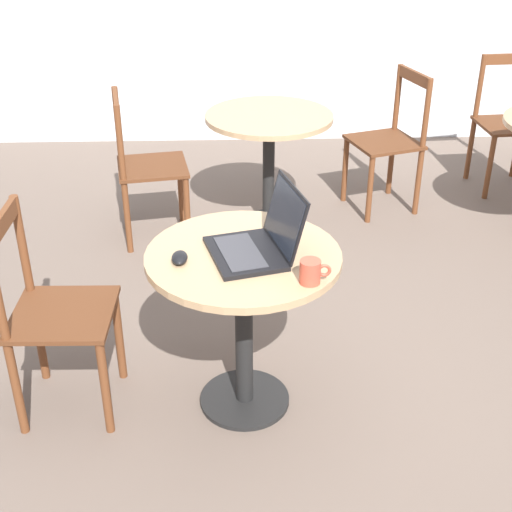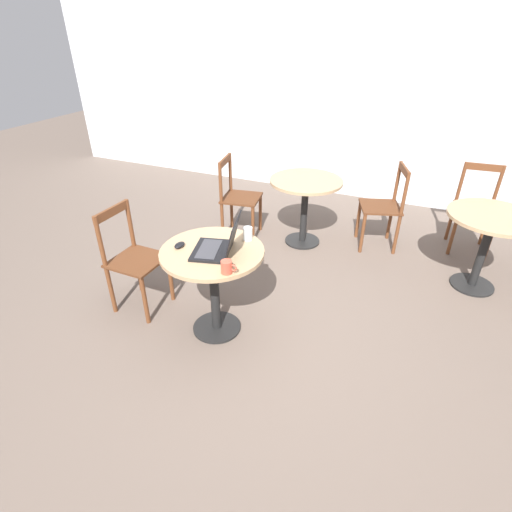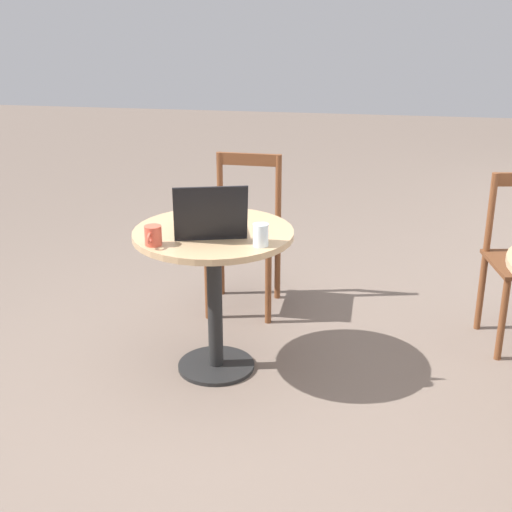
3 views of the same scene
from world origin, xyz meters
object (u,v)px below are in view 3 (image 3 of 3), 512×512
object	(u,v)px
chair_near_left	(245,234)
mug	(153,236)
drinking_glass	(261,235)
laptop	(210,223)
cafe_table_near	(214,262)
mouse	(213,212)

from	to	relation	value
chair_near_left	mug	xyz separation A→B (m)	(1.00, -0.24, 0.32)
mug	drinking_glass	world-z (taller)	drinking_glass
laptop	drinking_glass	xyz separation A→B (m)	(0.11, 0.25, -0.00)
chair_near_left	mug	bearing A→B (deg)	-13.36
cafe_table_near	mouse	bearing A→B (deg)	-167.88
laptop	drinking_glass	distance (m)	0.28
cafe_table_near	laptop	world-z (taller)	laptop
chair_near_left	laptop	size ratio (longest dim) A/B	2.24
laptop	mouse	size ratio (longest dim) A/B	3.99
mug	cafe_table_near	bearing A→B (deg)	136.97
drinking_glass	laptop	bearing A→B (deg)	-114.15
cafe_table_near	chair_near_left	bearing A→B (deg)	178.65
cafe_table_near	mug	bearing A→B (deg)	-43.03
laptop	mug	xyz separation A→B (m)	(0.18, -0.22, -0.01)
chair_near_left	laptop	xyz separation A→B (m)	(0.82, -0.02, 0.33)
chair_near_left	mug	distance (m)	1.08
drinking_glass	mug	bearing A→B (deg)	-82.08
cafe_table_near	chair_near_left	distance (m)	0.77
mug	drinking_glass	distance (m)	0.47
laptop	mouse	distance (m)	0.30
laptop	drinking_glass	bearing A→B (deg)	65.85
mouse	mug	xyz separation A→B (m)	(0.47, -0.17, 0.03)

